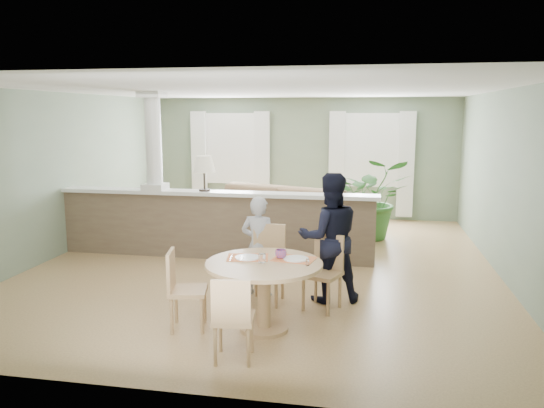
% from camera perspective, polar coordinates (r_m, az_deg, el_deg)
% --- Properties ---
extents(ground, '(8.00, 8.00, 0.00)m').
position_cam_1_polar(ground, '(8.46, -0.69, -6.43)').
color(ground, tan).
rests_on(ground, ground).
extents(room_shell, '(7.02, 8.02, 2.71)m').
position_cam_1_polar(room_shell, '(8.76, -0.10, 6.18)').
color(room_shell, gray).
rests_on(room_shell, ground).
extents(pony_wall, '(5.32, 0.38, 2.70)m').
position_cam_1_polar(pony_wall, '(8.72, -6.81, -1.23)').
color(pony_wall, '#73614A').
rests_on(pony_wall, ground).
extents(sofa, '(3.53, 2.32, 0.96)m').
position_cam_1_polar(sofa, '(10.00, -0.08, -1.07)').
color(sofa, olive).
rests_on(sofa, ground).
extents(houseplant, '(1.46, 1.29, 1.53)m').
position_cam_1_polar(houseplant, '(10.17, 10.79, 0.58)').
color(houseplant, '#2F6327').
rests_on(houseplant, ground).
extents(dining_table, '(1.27, 1.27, 0.87)m').
position_cam_1_polar(dining_table, '(5.80, -0.80, -7.75)').
color(dining_table, tan).
rests_on(dining_table, ground).
extents(chair_far_boy, '(0.46, 0.46, 0.97)m').
position_cam_1_polar(chair_far_boy, '(6.72, -0.52, -5.98)').
color(chair_far_boy, tan).
rests_on(chair_far_boy, ground).
extents(chair_far_man, '(0.53, 0.53, 0.90)m').
position_cam_1_polar(chair_far_man, '(6.52, 5.69, -6.88)').
color(chair_far_man, tan).
rests_on(chair_far_man, ground).
extents(chair_near, '(0.43, 0.43, 0.86)m').
position_cam_1_polar(chair_near, '(5.12, -4.26, -11.87)').
color(chair_near, tan).
rests_on(chair_near, ground).
extents(chair_side, '(0.48, 0.48, 0.89)m').
position_cam_1_polar(chair_side, '(5.96, -9.71, -8.68)').
color(chair_side, tan).
rests_on(chair_side, ground).
extents(child_person, '(0.52, 0.38, 1.31)m').
position_cam_1_polar(child_person, '(6.89, -1.44, -4.55)').
color(child_person, '#A09FA4').
rests_on(child_person, ground).
extents(man_person, '(0.94, 0.82, 1.63)m').
position_cam_1_polar(man_person, '(6.69, 6.21, -3.61)').
color(man_person, black).
rests_on(man_person, ground).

